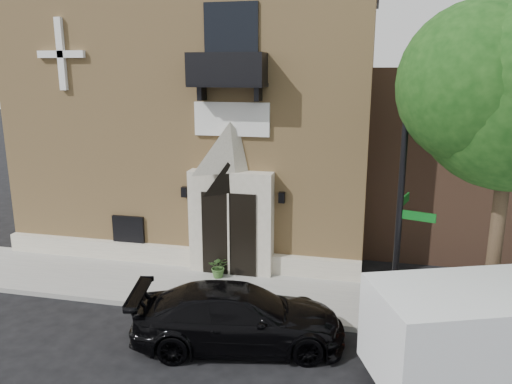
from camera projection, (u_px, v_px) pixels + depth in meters
ground at (240, 320)px, 12.98m from camera, size 120.00×120.00×0.00m
sidewalk at (288, 296)px, 14.17m from camera, size 42.00×3.00×0.15m
church at (218, 113)px, 20.05m from camera, size 12.20×11.01×9.30m
black_sedan at (239, 317)px, 11.64m from camera, size 5.26×3.00×1.44m
street_sign at (400, 217)px, 11.65m from camera, size 0.87×1.05×5.64m
fire_hydrant at (388, 309)px, 12.35m from camera, size 0.49×0.39×0.86m
planter at (219, 267)px, 15.20m from camera, size 0.71×0.65×0.68m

